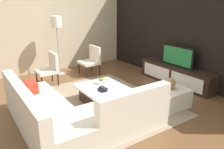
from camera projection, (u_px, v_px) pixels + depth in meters
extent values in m
plane|color=brown|center=(101.00, 105.00, 4.94)|extent=(14.00, 14.00, 0.00)
cube|color=black|center=(187.00, 32.00, 5.94)|extent=(6.40, 0.12, 2.80)
cube|color=beige|center=(53.00, 27.00, 7.13)|extent=(0.12, 5.20, 2.80)
cube|color=gray|center=(99.00, 103.00, 5.02)|extent=(3.24, 2.70, 0.01)
cube|color=black|center=(176.00, 75.00, 6.14)|extent=(2.27, 0.44, 0.50)
cube|color=white|center=(156.00, 72.00, 6.43)|extent=(0.96, 0.01, 0.35)
cube|color=white|center=(186.00, 82.00, 5.61)|extent=(0.96, 0.01, 0.35)
cube|color=black|center=(177.00, 56.00, 5.98)|extent=(1.03, 0.05, 0.56)
cube|color=#1E7238|center=(177.00, 56.00, 5.96)|extent=(0.93, 0.01, 0.47)
cube|color=beige|center=(45.00, 116.00, 4.02)|extent=(2.43, 0.85, 0.43)
cube|color=beige|center=(22.00, 99.00, 3.71)|extent=(2.43, 0.18, 0.40)
cube|color=beige|center=(122.00, 116.00, 4.01)|extent=(0.85, 1.44, 0.43)
cube|color=beige|center=(135.00, 102.00, 3.62)|extent=(0.18, 1.44, 0.40)
cube|color=red|center=(31.00, 87.00, 4.49)|extent=(0.36, 0.20, 0.22)
cube|color=red|center=(138.00, 99.00, 4.13)|extent=(0.60, 0.44, 0.06)
cube|color=black|center=(102.00, 96.00, 5.02)|extent=(0.81, 0.75, 0.33)
cube|color=white|center=(102.00, 88.00, 4.96)|extent=(1.02, 0.94, 0.05)
cylinder|color=black|center=(37.00, 77.00, 6.13)|extent=(0.04, 0.04, 0.38)
cylinder|color=black|center=(42.00, 82.00, 5.77)|extent=(0.04, 0.04, 0.38)
cylinder|color=black|center=(52.00, 75.00, 6.36)|extent=(0.04, 0.04, 0.38)
cylinder|color=black|center=(58.00, 79.00, 6.00)|extent=(0.04, 0.04, 0.38)
cube|color=beige|center=(47.00, 72.00, 6.01)|extent=(0.54, 0.51, 0.08)
cube|color=beige|center=(54.00, 61.00, 6.04)|extent=(0.54, 0.08, 0.45)
cylinder|color=#A5A5AA|center=(60.00, 74.00, 7.02)|extent=(0.28, 0.28, 0.02)
cylinder|color=#A5A5AA|center=(58.00, 51.00, 6.79)|extent=(0.03, 0.03, 1.42)
cylinder|color=white|center=(56.00, 22.00, 6.52)|extent=(0.32, 0.32, 0.32)
cube|color=beige|center=(169.00, 97.00, 4.85)|extent=(0.70, 0.70, 0.40)
cylinder|color=silver|center=(102.00, 82.00, 5.14)|extent=(0.28, 0.28, 0.07)
sphere|color=#4C8C33|center=(102.00, 80.00, 5.10)|extent=(0.08, 0.08, 0.08)
sphere|color=gold|center=(103.00, 79.00, 5.16)|extent=(0.07, 0.07, 0.07)
sphere|color=#4C8C33|center=(100.00, 80.00, 5.13)|extent=(0.07, 0.07, 0.07)
cylinder|color=black|center=(79.00, 68.00, 7.00)|extent=(0.04, 0.04, 0.38)
cylinder|color=black|center=(86.00, 72.00, 6.61)|extent=(0.04, 0.04, 0.38)
cylinder|color=black|center=(91.00, 66.00, 7.24)|extent=(0.04, 0.04, 0.38)
cylinder|color=black|center=(99.00, 69.00, 6.85)|extent=(0.04, 0.04, 0.38)
cube|color=beige|center=(89.00, 63.00, 6.87)|extent=(0.57, 0.52, 0.08)
cube|color=beige|center=(95.00, 53.00, 6.90)|extent=(0.57, 0.08, 0.45)
sphere|color=#997247|center=(170.00, 83.00, 4.75)|extent=(0.24, 0.24, 0.24)
cube|color=#1E232D|center=(102.00, 90.00, 4.71)|extent=(0.16, 0.12, 0.03)
cube|color=#1E232D|center=(103.00, 89.00, 4.70)|extent=(0.19, 0.14, 0.03)
cube|color=#1E232D|center=(103.00, 88.00, 4.69)|extent=(0.21, 0.10, 0.03)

